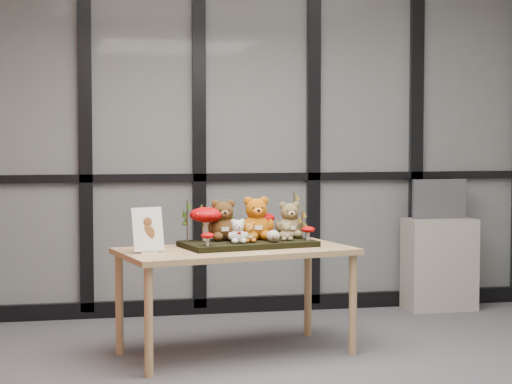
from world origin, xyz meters
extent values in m
plane|color=#BCB9B1|center=(0.00, 2.50, 1.40)|extent=(5.00, 0.00, 5.00)
cube|color=#2D383F|center=(0.00, 2.47, 1.40)|extent=(4.90, 0.02, 2.70)
cube|color=black|center=(0.00, 2.47, 0.06)|extent=(4.90, 0.06, 0.12)
cube|color=black|center=(0.00, 2.47, 1.05)|extent=(4.90, 0.06, 0.06)
cube|color=black|center=(-1.30, 2.47, 1.40)|extent=(0.10, 0.06, 2.70)
cube|color=black|center=(-0.45, 2.47, 1.40)|extent=(0.10, 0.06, 2.70)
cube|color=black|center=(0.45, 2.47, 1.40)|extent=(0.10, 0.06, 2.70)
cube|color=black|center=(1.30, 2.47, 1.40)|extent=(0.10, 0.06, 2.70)
cube|color=tan|center=(-0.42, 1.12, 0.65)|extent=(1.54, 0.99, 0.04)
cylinder|color=tan|center=(-1.00, 0.68, 0.32)|extent=(0.05, 0.05, 0.63)
cylinder|color=tan|center=(-1.13, 1.28, 0.32)|extent=(0.05, 0.05, 0.63)
cylinder|color=tan|center=(0.29, 0.96, 0.32)|extent=(0.05, 0.05, 0.63)
cylinder|color=tan|center=(0.16, 1.56, 0.32)|extent=(0.05, 0.05, 0.63)
cube|color=black|center=(-0.33, 1.19, 0.69)|extent=(0.89, 0.57, 0.04)
cube|color=silver|center=(-0.98, 1.02, 0.67)|extent=(0.11, 0.09, 0.01)
cube|color=white|center=(-0.98, 1.02, 0.81)|extent=(0.20, 0.11, 0.26)
ellipsoid|color=brown|center=(-0.98, 1.01, 0.79)|extent=(0.08, 0.01, 0.09)
ellipsoid|color=brown|center=(-0.98, 1.01, 0.86)|extent=(0.05, 0.01, 0.05)
cube|color=white|center=(-0.32, 0.85, 0.67)|extent=(0.08, 0.03, 0.00)
cube|color=gray|center=(1.43, 2.27, 0.36)|extent=(0.54, 0.31, 0.72)
cube|color=#494B51|center=(1.43, 2.29, 0.87)|extent=(0.44, 0.05, 0.31)
cube|color=black|center=(1.43, 2.27, 0.87)|extent=(0.38, 0.00, 0.25)
camera|label=1|loc=(-1.48, -4.51, 1.38)|focal=65.00mm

